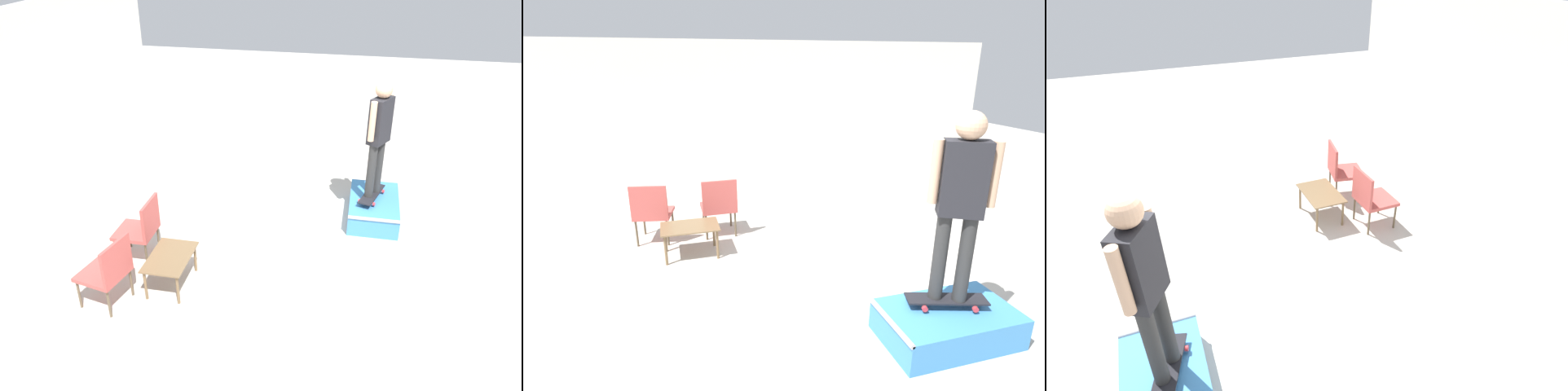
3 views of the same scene
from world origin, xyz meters
The scene contains 8 objects.
ground_plane centered at (0.00, 0.00, 0.00)m, with size 24.00×24.00×0.00m, color #B7B2A8.
house_wall_back centered at (0.00, 4.89, 1.50)m, with size 12.00×0.06×3.00m.
skate_ramp_box centered at (0.94, -1.07, 0.16)m, with size 1.30×0.76×0.35m.
skateboard_on_ramp centered at (0.94, -1.02, 0.41)m, with size 0.79×0.42×0.07m.
person_skater centered at (0.94, -1.02, 1.48)m, with size 0.51×0.36×1.79m.
coffee_table centered at (-1.32, 1.46, 0.38)m, with size 0.78×0.52×0.44m.
patio_chair_left centered at (-1.82, 2.04, 0.51)m, with size 0.61×0.61×0.92m.
patio_chair_right centered at (-0.84, 2.04, 0.51)m, with size 0.52×0.52×0.92m.
Camera 2 is at (-1.52, -3.85, 2.60)m, focal length 28.00 mm.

